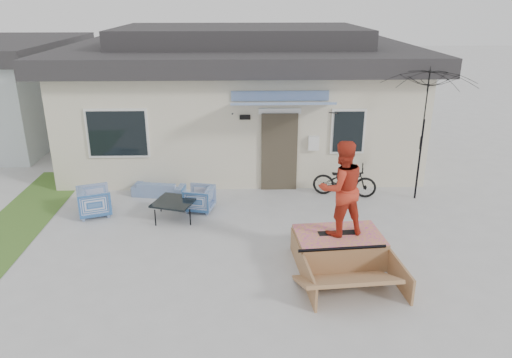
{
  "coord_description": "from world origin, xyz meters",
  "views": [
    {
      "loc": [
        -0.0,
        -7.8,
        4.92
      ],
      "look_at": [
        0.3,
        1.8,
        1.3
      ],
      "focal_mm": 34.08,
      "sensor_mm": 36.0,
      "label": 1
    }
  ],
  "objects_px": {
    "skate_ramp": "(338,247)",
    "skater": "(341,187)",
    "loveseat": "(159,186)",
    "patio_umbrella": "(423,133)",
    "coffee_table": "(175,209)",
    "armchair_right": "(199,198)",
    "armchair_left": "(94,200)",
    "bicycle": "(345,177)",
    "skateboard": "(338,232)"
  },
  "relations": [
    {
      "from": "skate_ramp",
      "to": "skater",
      "type": "bearing_deg",
      "value": 90.0
    },
    {
      "from": "loveseat",
      "to": "patio_umbrella",
      "type": "distance_m",
      "value": 6.85
    },
    {
      "from": "patio_umbrella",
      "to": "skater",
      "type": "height_order",
      "value": "skater"
    },
    {
      "from": "loveseat",
      "to": "patio_umbrella",
      "type": "height_order",
      "value": "patio_umbrella"
    },
    {
      "from": "coffee_table",
      "to": "patio_umbrella",
      "type": "height_order",
      "value": "patio_umbrella"
    },
    {
      "from": "armchair_right",
      "to": "skater",
      "type": "height_order",
      "value": "skater"
    },
    {
      "from": "armchair_left",
      "to": "armchair_right",
      "type": "xyz_separation_m",
      "value": [
        2.48,
        0.18,
        -0.04
      ]
    },
    {
      "from": "armchair_right",
      "to": "bicycle",
      "type": "bearing_deg",
      "value": 115.69
    },
    {
      "from": "skate_ramp",
      "to": "skater",
      "type": "height_order",
      "value": "skater"
    },
    {
      "from": "loveseat",
      "to": "patio_umbrella",
      "type": "bearing_deg",
      "value": -173.61
    },
    {
      "from": "loveseat",
      "to": "skateboard",
      "type": "relative_size",
      "value": 1.69
    },
    {
      "from": "loveseat",
      "to": "skateboard",
      "type": "xyz_separation_m",
      "value": [
        4.07,
        -3.44,
        0.32
      ]
    },
    {
      "from": "loveseat",
      "to": "coffee_table",
      "type": "height_order",
      "value": "loveseat"
    },
    {
      "from": "coffee_table",
      "to": "bicycle",
      "type": "height_order",
      "value": "bicycle"
    },
    {
      "from": "patio_umbrella",
      "to": "skateboard",
      "type": "height_order",
      "value": "patio_umbrella"
    },
    {
      "from": "loveseat",
      "to": "skate_ramp",
      "type": "height_order",
      "value": "skate_ramp"
    },
    {
      "from": "armchair_left",
      "to": "skater",
      "type": "bearing_deg",
      "value": -132.17
    },
    {
      "from": "armchair_left",
      "to": "loveseat",
      "type": "bearing_deg",
      "value": -67.76
    },
    {
      "from": "armchair_left",
      "to": "bicycle",
      "type": "height_order",
      "value": "bicycle"
    },
    {
      "from": "loveseat",
      "to": "armchair_left",
      "type": "bearing_deg",
      "value": 51.76
    },
    {
      "from": "patio_umbrella",
      "to": "skateboard",
      "type": "distance_m",
      "value": 4.16
    },
    {
      "from": "loveseat",
      "to": "skater",
      "type": "distance_m",
      "value": 5.48
    },
    {
      "from": "skater",
      "to": "patio_umbrella",
      "type": "bearing_deg",
      "value": -145.25
    },
    {
      "from": "loveseat",
      "to": "skateboard",
      "type": "bearing_deg",
      "value": 149.78
    },
    {
      "from": "coffee_table",
      "to": "loveseat",
      "type": "bearing_deg",
      "value": 112.61
    },
    {
      "from": "loveseat",
      "to": "armchair_right",
      "type": "distance_m",
      "value": 1.53
    },
    {
      "from": "armchair_left",
      "to": "skate_ramp",
      "type": "height_order",
      "value": "armchair_left"
    },
    {
      "from": "skate_ramp",
      "to": "armchair_left",
      "type": "bearing_deg",
      "value": 152.05
    },
    {
      "from": "coffee_table",
      "to": "bicycle",
      "type": "distance_m",
      "value": 4.45
    },
    {
      "from": "armchair_left",
      "to": "armchair_right",
      "type": "bearing_deg",
      "value": -105.32
    },
    {
      "from": "skater",
      "to": "skate_ramp",
      "type": "bearing_deg",
      "value": 80.34
    },
    {
      "from": "bicycle",
      "to": "coffee_table",
      "type": "bearing_deg",
      "value": 119.87
    },
    {
      "from": "bicycle",
      "to": "skate_ramp",
      "type": "relative_size",
      "value": 0.74
    },
    {
      "from": "patio_umbrella",
      "to": "skater",
      "type": "bearing_deg",
      "value": -130.78
    },
    {
      "from": "loveseat",
      "to": "coffee_table",
      "type": "xyz_separation_m",
      "value": [
        0.6,
        -1.44,
        -0.04
      ]
    },
    {
      "from": "bicycle",
      "to": "loveseat",
      "type": "bearing_deg",
      "value": 101.29
    },
    {
      "from": "bicycle",
      "to": "skateboard",
      "type": "bearing_deg",
      "value": 179.86
    },
    {
      "from": "armchair_left",
      "to": "bicycle",
      "type": "xyz_separation_m",
      "value": [
        6.19,
        1.0,
        0.15
      ]
    },
    {
      "from": "bicycle",
      "to": "skateboard",
      "type": "xyz_separation_m",
      "value": [
        -0.79,
        -3.25,
        0.05
      ]
    },
    {
      "from": "armchair_right",
      "to": "skate_ramp",
      "type": "xyz_separation_m",
      "value": [
        2.93,
        -2.49,
        -0.06
      ]
    },
    {
      "from": "loveseat",
      "to": "skate_ramp",
      "type": "relative_size",
      "value": 0.61
    },
    {
      "from": "patio_umbrella",
      "to": "skateboard",
      "type": "bearing_deg",
      "value": -130.78
    },
    {
      "from": "armchair_left",
      "to": "coffee_table",
      "type": "distance_m",
      "value": 1.95
    },
    {
      "from": "loveseat",
      "to": "skater",
      "type": "bearing_deg",
      "value": 149.78
    },
    {
      "from": "loveseat",
      "to": "coffee_table",
      "type": "relative_size",
      "value": 1.52
    },
    {
      "from": "skater",
      "to": "armchair_right",
      "type": "bearing_deg",
      "value": -54.28
    },
    {
      "from": "armchair_right",
      "to": "loveseat",
      "type": "bearing_deg",
      "value": -117.96
    },
    {
      "from": "bicycle",
      "to": "patio_umbrella",
      "type": "distance_m",
      "value": 2.2
    },
    {
      "from": "armchair_right",
      "to": "skateboard",
      "type": "distance_m",
      "value": 3.81
    },
    {
      "from": "armchair_right",
      "to": "coffee_table",
      "type": "distance_m",
      "value": 0.71
    }
  ]
}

